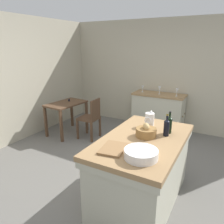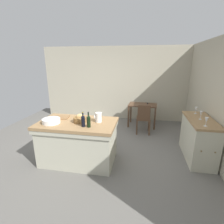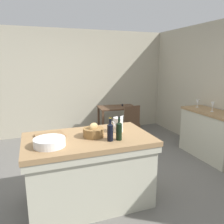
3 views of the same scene
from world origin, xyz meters
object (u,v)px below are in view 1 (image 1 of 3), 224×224
writing_desk (66,108)px  wash_bowl (141,154)px  bread_basket (146,132)px  cutting_board (113,149)px  wine_glass_middle (143,88)px  wooden_chair (91,117)px  wine_bottle_dark (169,124)px  side_cabinet (158,112)px  wine_glass_left (160,89)px  pitcher (150,120)px  wine_glass_far_left (177,91)px  island_table (142,167)px  wine_bottle_amber (166,127)px

writing_desk → wash_bowl: size_ratio=2.68×
bread_basket → cutting_board: bearing=160.0°
wine_glass_middle → cutting_board: bearing=-164.5°
wooden_chair → wine_bottle_dark: (-1.03, -1.95, 0.52)m
cutting_board → wine_glass_middle: (2.98, 0.82, 0.11)m
side_cabinet → cutting_board: bearing=-172.1°
wine_glass_middle → writing_desk: bearing=131.6°
wine_bottle_dark → wine_glass_middle: wine_bottle_dark is taller
wash_bowl → cutting_board: 0.34m
wine_glass_left → wine_glass_middle: 0.43m
writing_desk → wine_glass_middle: 1.88m
wine_glass_middle → side_cabinet: bearing=-89.5°
cutting_board → wine_glass_left: size_ratio=1.92×
pitcher → wine_glass_far_left: (2.05, 0.10, 0.03)m
wine_glass_middle → wine_glass_far_left: bearing=-93.3°
island_table → writing_desk: bearing=61.1°
wooden_chair → wine_glass_middle: (1.18, -0.72, 0.52)m
wine_glass_far_left → wine_glass_middle: (0.05, 0.83, -0.01)m
pitcher → cutting_board: pitcher is taller
island_table → bread_basket: 0.48m
island_table → wine_bottle_amber: 0.61m
wooden_chair → wine_glass_middle: wine_glass_middle is taller
wine_glass_far_left → wine_glass_left: (0.03, 0.40, 0.00)m
wine_glass_left → wine_glass_middle: wine_glass_left is taller
side_cabinet → wooden_chair: 1.64m
wine_bottle_dark → wine_glass_far_left: wine_bottle_dark is taller
wine_bottle_dark → wooden_chair: bearing=62.3°
cutting_board → wine_glass_left: (2.96, 0.40, 0.13)m
wine_bottle_amber → cutting_board: bearing=148.7°
side_cabinet → wooden_chair: (-1.18, 1.13, 0.03)m
wine_glass_far_left → pitcher: bearing=-177.3°
wooden_chair → cutting_board: (-1.80, -1.55, 0.42)m
wine_glass_far_left → wine_glass_left: 0.41m
bread_basket → wine_bottle_dark: 0.34m
pitcher → wash_bowl: size_ratio=0.67×
wine_bottle_dark → wine_glass_far_left: 2.20m
wine_bottle_amber → wine_glass_left: size_ratio=1.59×
wine_glass_middle → wine_glass_left: bearing=-92.8°
bread_basket → wine_glass_left: bearing=13.5°
pitcher → wine_bottle_dark: bearing=-109.4°
island_table → side_cabinet: 2.60m
pitcher → wine_bottle_amber: (-0.22, -0.30, 0.02)m
side_cabinet → writing_desk: bearing=124.4°
cutting_board → wine_glass_far_left: bearing=-0.1°
wash_bowl → bread_basket: size_ratio=1.36×
cutting_board → wine_glass_middle: 3.09m
bread_basket → wine_glass_far_left: bearing=4.3°
wooden_chair → wine_bottle_amber: 2.32m
island_table → wine_glass_far_left: 2.55m
wash_bowl → wine_bottle_amber: bearing=-5.4°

